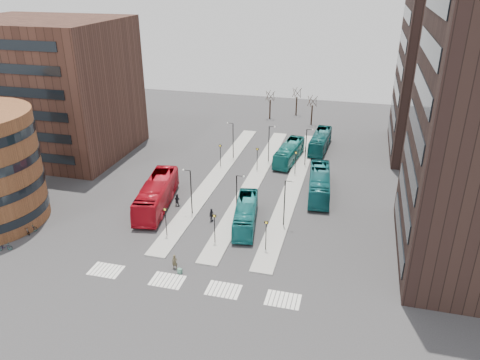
% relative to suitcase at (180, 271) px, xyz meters
% --- Properties ---
extents(ground, '(160.00, 160.00, 0.00)m').
position_rel_suitcase_xyz_m(ground, '(0.22, -5.50, -0.27)').
color(ground, '#2C2C2E').
rests_on(ground, ground).
extents(island_left, '(2.50, 45.00, 0.15)m').
position_rel_suitcase_xyz_m(island_left, '(-3.78, 24.50, -0.20)').
color(island_left, '#979791').
rests_on(island_left, ground).
extents(island_mid, '(2.50, 45.00, 0.15)m').
position_rel_suitcase_xyz_m(island_mid, '(2.22, 24.50, -0.20)').
color(island_mid, '#979791').
rests_on(island_mid, ground).
extents(island_right, '(2.50, 45.00, 0.15)m').
position_rel_suitcase_xyz_m(island_right, '(8.22, 24.50, -0.20)').
color(island_right, '#979791').
rests_on(island_right, ground).
extents(suitcase, '(0.51, 0.45, 0.54)m').
position_rel_suitcase_xyz_m(suitcase, '(0.00, 0.00, 0.00)').
color(suitcase, navy).
rests_on(suitcase, ground).
extents(red_bus, '(5.24, 13.60, 3.70)m').
position_rel_suitcase_xyz_m(red_bus, '(-8.39, 13.25, 1.58)').
color(red_bus, '#AF0D1B').
rests_on(red_bus, ground).
extents(teal_bus_a, '(4.11, 10.69, 2.90)m').
position_rel_suitcase_xyz_m(teal_bus_a, '(4.18, 11.68, 1.18)').
color(teal_bus_a, '#166E71').
rests_on(teal_bus_a, ground).
extents(teal_bus_b, '(3.74, 11.03, 3.01)m').
position_rel_suitcase_xyz_m(teal_bus_b, '(6.00, 33.84, 1.23)').
color(teal_bus_b, '#16716E').
rests_on(teal_bus_b, ground).
extents(teal_bus_c, '(3.83, 12.04, 3.30)m').
position_rel_suitcase_xyz_m(teal_bus_c, '(12.09, 22.59, 1.38)').
color(teal_bus_c, '#135D63').
rests_on(teal_bus_c, ground).
extents(teal_bus_d, '(3.16, 11.03, 3.04)m').
position_rel_suitcase_xyz_m(teal_bus_d, '(10.37, 40.66, 1.25)').
color(teal_bus_d, '#12575A').
rests_on(teal_bus_d, ground).
extents(traveller, '(0.64, 0.44, 1.68)m').
position_rel_suitcase_xyz_m(traveller, '(-0.80, 0.65, 0.57)').
color(traveller, '#49422C').
rests_on(traveller, ground).
extents(commuter_a, '(0.96, 0.81, 1.72)m').
position_rel_suitcase_xyz_m(commuter_a, '(-5.95, 14.25, 0.59)').
color(commuter_a, black).
rests_on(commuter_a, ground).
extents(commuter_b, '(0.61, 1.08, 1.75)m').
position_rel_suitcase_xyz_m(commuter_b, '(-0.20, 11.42, 0.60)').
color(commuter_b, black).
rests_on(commuter_b, ground).
extents(commuter_c, '(0.79, 1.07, 1.49)m').
position_rel_suitcase_xyz_m(commuter_c, '(4.27, 8.53, 0.47)').
color(commuter_c, black).
rests_on(commuter_c, ground).
extents(bicycle_near, '(1.69, 1.16, 0.84)m').
position_rel_suitcase_xyz_m(bicycle_near, '(-20.78, -0.92, 0.15)').
color(bicycle_near, gray).
rests_on(bicycle_near, ground).
extents(bicycle_mid, '(1.74, 1.07, 1.01)m').
position_rel_suitcase_xyz_m(bicycle_mid, '(-20.78, 2.71, 0.24)').
color(bicycle_mid, gray).
rests_on(bicycle_mid, ground).
extents(bicycle_far, '(1.98, 1.36, 0.99)m').
position_rel_suitcase_xyz_m(bicycle_far, '(-20.78, 3.31, 0.22)').
color(bicycle_far, gray).
rests_on(bicycle_far, ground).
extents(crosswalk_stripes, '(22.35, 2.40, 0.01)m').
position_rel_suitcase_xyz_m(crosswalk_stripes, '(1.97, -1.50, -0.27)').
color(crosswalk_stripes, silver).
rests_on(crosswalk_stripes, ground).
extents(office_block, '(25.00, 20.12, 22.00)m').
position_rel_suitcase_xyz_m(office_block, '(-33.78, 28.48, 10.73)').
color(office_block, '#44281F').
rests_on(office_block, ground).
extents(tower_far, '(20.12, 20.00, 30.00)m').
position_rel_suitcase_xyz_m(tower_far, '(32.19, 44.50, 14.73)').
color(tower_far, black).
rests_on(tower_far, ground).
extents(sign_poles, '(12.45, 22.12, 3.65)m').
position_rel_suitcase_xyz_m(sign_poles, '(1.82, 17.50, 2.14)').
color(sign_poles, black).
rests_on(sign_poles, ground).
extents(lamp_posts, '(14.04, 20.24, 6.12)m').
position_rel_suitcase_xyz_m(lamp_posts, '(2.85, 22.50, 3.31)').
color(lamp_posts, black).
rests_on(lamp_posts, ground).
extents(bare_trees, '(10.97, 8.14, 5.90)m').
position_rel_suitcase_xyz_m(bare_trees, '(2.88, 57.16, 2.45)').
color(bare_trees, black).
rests_on(bare_trees, ground).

